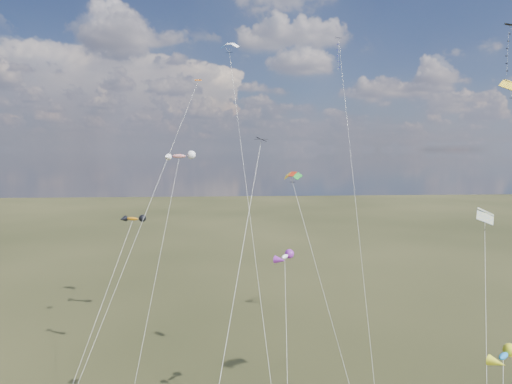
{
  "coord_description": "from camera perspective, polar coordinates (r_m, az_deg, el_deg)",
  "views": [
    {
      "loc": [
        -3.21,
        -27.36,
        23.22
      ],
      "look_at": [
        0.0,
        18.0,
        19.0
      ],
      "focal_mm": 32.0,
      "sensor_mm": 36.0,
      "label": 1
    }
  ],
  "objects": [
    {
      "name": "diamond_navy_tall",
      "position": [
        63.96,
        10.56,
        14.19
      ],
      "size": [
        3.2,
        27.08,
        38.79
      ],
      "color": "#071047",
      "rests_on": "ground"
    },
    {
      "name": "diamond_black_mid",
      "position": [
        28.97,
        -1.87,
        -7.96
      ],
      "size": [
        5.82,
        15.72,
        24.13
      ],
      "color": "black",
      "rests_on": "ground"
    },
    {
      "name": "diamond_orange_center",
      "position": [
        47.53,
        -12.02,
        1.64
      ],
      "size": [
        11.58,
        14.2,
        31.04
      ],
      "color": "#DE5C00",
      "rests_on": "ground"
    },
    {
      "name": "parafoil_blue_white",
      "position": [
        60.02,
        -3.33,
        17.81
      ],
      "size": [
        4.66,
        29.27,
        37.08
      ],
      "color": "#1F69B0",
      "rests_on": "ground"
    },
    {
      "name": "parafoil_striped",
      "position": [
        37.92,
        26.77,
        -2.28
      ],
      "size": [
        7.3,
        13.39,
        19.36
      ],
      "color": "yellow",
      "rests_on": "ground"
    },
    {
      "name": "parafoil_tricolor",
      "position": [
        46.64,
        4.64,
        2.05
      ],
      "size": [
        5.33,
        12.91,
        21.26
      ],
      "color": "yellow",
      "rests_on": "ground"
    },
    {
      "name": "novelty_orange_black",
      "position": [
        51.5,
        -15.21,
        -3.34
      ],
      "size": [
        5.63,
        14.13,
        16.19
      ],
      "color": "#BF7010",
      "rests_on": "ground"
    },
    {
      "name": "novelty_white_purple",
      "position": [
        39.2,
        3.63,
        -8.21
      ],
      "size": [
        2.23,
        13.78,
        14.6
      ],
      "color": "white",
      "rests_on": "ground"
    },
    {
      "name": "novelty_redwhite_stripe",
      "position": [
        59.06,
        -9.61,
        4.38
      ],
      "size": [
        4.91,
        19.67,
        23.05
      ],
      "color": "red",
      "rests_on": "ground"
    },
    {
      "name": "novelty_blue_yellow",
      "position": [
        29.83,
        28.54,
        -17.74
      ],
      "size": [
        5.63,
        8.95,
        12.37
      ],
      "color": "#1A73BD",
      "rests_on": "ground"
    }
  ]
}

